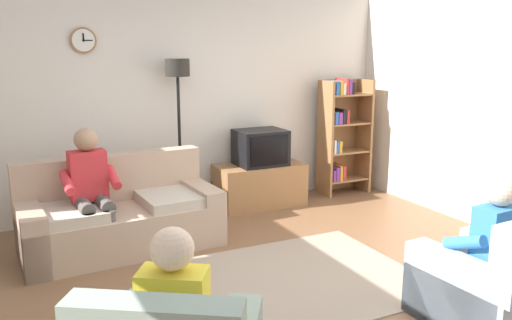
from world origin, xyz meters
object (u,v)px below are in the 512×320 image
Objects in this scene: tv at (260,147)px; armchair_near_bookshelf at (491,287)px; tv_stand at (260,185)px; floor_lamp at (178,94)px; person_in_right_armchair at (485,242)px; bookshelf at (341,133)px; person_on_couch at (91,186)px; couch at (121,218)px; person_in_left_armchair at (179,316)px.

tv reaches higher than armchair_near_bookshelf.
floor_lamp is (-1.00, 0.10, 1.18)m from tv_stand.
bookshelf is at bearing 72.07° from person_in_right_armchair.
bookshelf is 0.85× the size of floor_lamp.
person_on_couch reaches higher than person_in_right_armchair.
floor_lamp is 3.67m from person_in_right_armchair.
bookshelf is (3.15, 0.75, 0.52)m from couch.
bookshelf is 2.36m from floor_lamp.
tv is 0.54× the size of person_in_left_armchair.
floor_lamp is 1.65× the size of person_in_right_armchair.
couch is 3.39m from armchair_near_bookshelf.
couch is 2.11× the size of armchair_near_bookshelf.
tv_stand is (1.88, 0.68, -0.04)m from couch.
tv_stand is 3.29m from person_in_right_armchair.
armchair_near_bookshelf is at bearing -86.60° from tv.
tv reaches higher than tv_stand.
floor_lamp reaches higher than armchair_near_bookshelf.
person_in_left_armchair is (-2.11, -3.30, -0.15)m from tv.
tv_stand is 0.98× the size of person_in_left_armchair.
armchair_near_bookshelf is at bearing -52.13° from couch.
tv is (0.00, -0.02, 0.49)m from tv_stand.
couch and armchair_near_bookshelf have the same top height.
tv is 2.29m from person_on_couch.
person_in_left_armchair is at bearing -94.95° from couch.
armchair_near_bookshelf is (0.20, -3.33, -0.47)m from tv.
person_in_right_armchair is (1.19, -3.37, -0.85)m from floor_lamp.
couch is at bearing -160.74° from tv.
floor_lamp is 3.69m from person_in_left_armchair.
couch is at bearing 85.05° from person_in_left_armchair.
floor_lamp is at bearing 41.60° from couch.
tv_stand is 0.98× the size of person_in_right_armchair.
bookshelf is at bearing 14.11° from person_on_couch.
floor_lamp reaches higher than person_in_left_armchair.
person_in_right_armchair is at bearing -51.25° from couch.
person_in_right_armchair is (2.35, -2.47, -0.09)m from person_on_couch.
person_in_left_armchair is (-3.38, -3.39, -0.23)m from bookshelf.
person_in_right_armchair reaches higher than couch.
person_in_right_armchair is at bearing -70.45° from floor_lamp.
couch is at bearing 21.47° from person_on_couch.
person_in_right_armchair is at bearing -86.63° from tv_stand.
tv_stand is 3.36m from armchair_near_bookshelf.
bookshelf is at bearing 3.22° from tv_stand.
couch is 1.74× the size of person_in_left_armchair.
couch is 1.64m from floor_lamp.
tv is 1.28m from bookshelf.
couch is 1.74× the size of person_in_right_armchair.
tv_stand is at bearing -176.78° from bookshelf.
tv is at bearing 19.55° from person_on_couch.
person_on_couch is at bearing 91.16° from person_in_left_armchair.
bookshelf is 4.80m from person_in_left_armchair.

